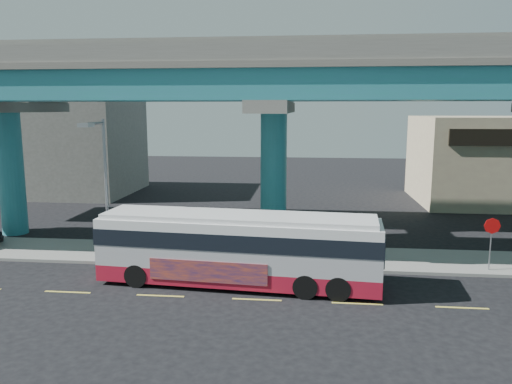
# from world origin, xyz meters

# --- Properties ---
(ground) EXTENTS (120.00, 120.00, 0.00)m
(ground) POSITION_xyz_m (0.00, 0.00, 0.00)
(ground) COLOR black
(ground) RESTS_ON ground
(sidewalk) EXTENTS (70.00, 4.00, 0.15)m
(sidewalk) POSITION_xyz_m (0.00, 5.50, 0.07)
(sidewalk) COLOR gray
(sidewalk) RESTS_ON ground
(lane_markings) EXTENTS (58.00, 0.12, 0.01)m
(lane_markings) POSITION_xyz_m (-0.00, -0.30, 0.01)
(lane_markings) COLOR #D8C64C
(lane_markings) RESTS_ON ground
(viaduct) EXTENTS (52.00, 12.40, 11.70)m
(viaduct) POSITION_xyz_m (-0.00, 9.11, 9.14)
(viaduct) COLOR teal
(viaduct) RESTS_ON ground
(building_beige) EXTENTS (14.00, 10.23, 7.00)m
(building_beige) POSITION_xyz_m (18.00, 22.98, 3.51)
(building_beige) COLOR #BDB087
(building_beige) RESTS_ON ground
(building_concrete) EXTENTS (12.00, 10.00, 9.00)m
(building_concrete) POSITION_xyz_m (-20.00, 24.00, 4.50)
(building_concrete) COLOR gray
(building_concrete) RESTS_ON ground
(transit_bus) EXTENTS (12.40, 3.62, 3.14)m
(transit_bus) POSITION_xyz_m (-0.98, 1.43, 1.72)
(transit_bus) COLOR maroon
(transit_bus) RESTS_ON ground
(street_lamp) EXTENTS (0.50, 2.32, 6.98)m
(street_lamp) POSITION_xyz_m (-7.91, 3.46, 4.74)
(street_lamp) COLOR gray
(street_lamp) RESTS_ON sidewalk
(stop_sign) EXTENTS (0.75, 0.08, 2.49)m
(stop_sign) POSITION_xyz_m (10.50, 4.18, 1.94)
(stop_sign) COLOR gray
(stop_sign) RESTS_ON sidewalk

